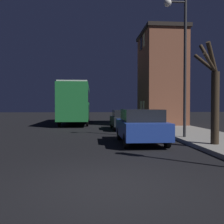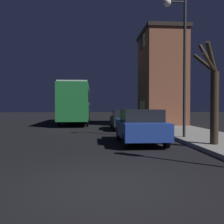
# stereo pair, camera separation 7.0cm
# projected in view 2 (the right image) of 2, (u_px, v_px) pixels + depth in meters

# --- Properties ---
(ground_plane) EXTENTS (120.00, 120.00, 0.00)m
(ground_plane) POSITION_uv_depth(u_px,v_px,m) (105.00, 185.00, 5.38)
(ground_plane) COLOR black
(brick_building) EXTENTS (3.46, 5.10, 7.93)m
(brick_building) POSITION_uv_depth(u_px,v_px,m) (161.00, 77.00, 21.51)
(brick_building) COLOR brown
(brick_building) RESTS_ON sidewalk
(streetlamp) EXTENTS (1.16, 0.38, 6.77)m
(streetlamp) POSITION_uv_depth(u_px,v_px,m) (179.00, 48.00, 12.25)
(streetlamp) COLOR #28282B
(streetlamp) RESTS_ON sidewalk
(bare_tree) EXTENTS (0.93, 1.44, 4.18)m
(bare_tree) POSITION_uv_depth(u_px,v_px,m) (213.00, 95.00, 10.03)
(bare_tree) COLOR #2D2319
(bare_tree) RESTS_ON sidewalk
(bus) EXTENTS (2.49, 10.02, 3.69)m
(bus) POSITION_uv_depth(u_px,v_px,m) (76.00, 101.00, 23.82)
(bus) COLOR #1E6B33
(bus) RESTS_ON ground
(car_near_lane) EXTENTS (1.88, 3.96, 1.56)m
(car_near_lane) POSITION_uv_depth(u_px,v_px,m) (140.00, 126.00, 11.32)
(car_near_lane) COLOR navy
(car_near_lane) RESTS_ON ground
(car_mid_lane) EXTENTS (1.73, 3.96, 1.41)m
(car_mid_lane) POSITION_uv_depth(u_px,v_px,m) (124.00, 119.00, 17.95)
(car_mid_lane) COLOR black
(car_mid_lane) RESTS_ON ground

